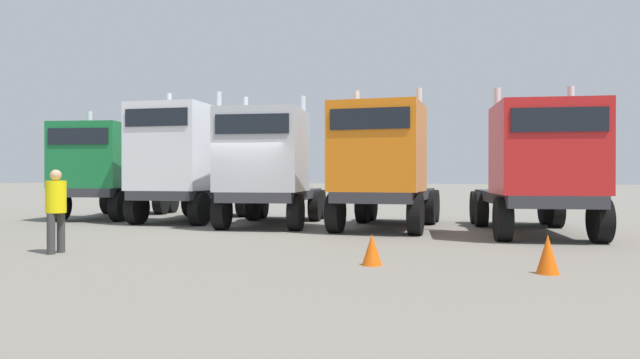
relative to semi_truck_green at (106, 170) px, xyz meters
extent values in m
plane|color=slate|center=(7.04, -2.09, -1.81)|extent=(200.00, 200.00, 0.00)
cube|color=#333338|center=(-0.30, 1.08, -0.80)|extent=(3.72, 6.41, 0.30)
cube|color=#197238|center=(0.18, -0.67, 0.48)|extent=(2.95, 2.96, 2.26)
cube|color=black|center=(0.51, -1.85, 1.09)|extent=(2.04, 0.59, 0.55)
cylinder|color=silver|center=(0.74, 0.89, 0.78)|extent=(0.22, 0.22, 2.86)
cylinder|color=silver|center=(-1.09, 0.39, 0.78)|extent=(0.22, 0.22, 2.86)
cylinder|color=#333338|center=(-0.65, 2.36, -0.59)|extent=(1.35, 1.35, 0.12)
cylinder|color=black|center=(1.38, -0.87, -1.25)|extent=(0.63, 1.16, 1.10)
cylinder|color=black|center=(-0.74, -1.45, -1.25)|extent=(0.63, 1.16, 1.10)
cylinder|color=black|center=(0.39, 2.74, -1.25)|extent=(0.63, 1.16, 1.10)
cylinder|color=black|center=(-1.73, 2.16, -1.25)|extent=(0.63, 1.16, 1.10)
cylinder|color=black|center=(0.10, 3.81, -1.25)|extent=(0.63, 1.16, 1.10)
cylinder|color=black|center=(-2.02, 3.23, -1.25)|extent=(0.63, 1.16, 1.10)
cube|color=#333338|center=(3.41, 0.99, -0.85)|extent=(3.05, 6.48, 0.30)
cube|color=white|center=(3.68, -0.89, 0.70)|extent=(2.72, 2.75, 2.79)
cube|color=black|center=(3.85, -2.11, 1.57)|extent=(2.08, 0.33, 0.55)
cylinder|color=silver|center=(4.43, 0.60, 1.00)|extent=(0.20, 0.20, 3.39)
cylinder|color=silver|center=(2.54, 0.34, 1.00)|extent=(0.20, 0.20, 3.39)
cylinder|color=#333338|center=(3.22, 2.35, -0.64)|extent=(1.24, 1.24, 0.12)
cylinder|color=black|center=(4.84, -1.25, -1.28)|extent=(0.49, 1.09, 1.06)
cylinder|color=black|center=(2.66, -1.56, -1.28)|extent=(0.49, 1.09, 1.06)
cylinder|color=black|center=(4.29, 2.65, -1.28)|extent=(0.49, 1.09, 1.06)
cylinder|color=black|center=(2.11, 2.34, -1.28)|extent=(0.49, 1.09, 1.06)
cylinder|color=black|center=(4.14, 3.74, -1.28)|extent=(0.49, 1.09, 1.06)
cylinder|color=black|center=(1.96, 3.43, -1.28)|extent=(0.49, 1.09, 1.06)
cube|color=#333338|center=(6.77, 0.26, -0.84)|extent=(3.45, 6.18, 0.30)
cube|color=#B7BABF|center=(7.14, -1.35, 0.52)|extent=(2.91, 3.01, 2.43)
cube|color=black|center=(7.43, -2.61, 1.21)|extent=(2.06, 0.51, 0.55)
cylinder|color=silver|center=(7.75, 0.24, 0.82)|extent=(0.22, 0.22, 3.03)
cylinder|color=silver|center=(5.90, -0.18, 0.82)|extent=(0.22, 0.22, 3.03)
cylinder|color=#333338|center=(6.48, 1.51, -0.63)|extent=(1.32, 1.32, 0.12)
cylinder|color=black|center=(8.34, -1.66, -1.27)|extent=(0.58, 1.11, 1.06)
cylinder|color=black|center=(6.20, -2.15, -1.27)|extent=(0.58, 1.11, 1.06)
cylinder|color=black|center=(7.55, 1.79, -1.27)|extent=(0.58, 1.11, 1.06)
cylinder|color=black|center=(5.40, 1.29, -1.27)|extent=(0.58, 1.11, 1.06)
cylinder|color=black|center=(7.30, 2.86, -1.27)|extent=(0.58, 1.11, 1.06)
cylinder|color=black|center=(5.16, 2.36, -1.27)|extent=(0.58, 1.11, 1.06)
cube|color=#333338|center=(10.53, 0.47, -0.81)|extent=(2.65, 5.97, 0.30)
cube|color=orange|center=(10.66, -1.21, 0.56)|extent=(2.58, 2.62, 2.43)
cube|color=black|center=(10.76, -2.44, 1.25)|extent=(2.10, 0.21, 0.55)
cylinder|color=silver|center=(11.50, 0.24, 0.86)|extent=(0.19, 0.19, 3.03)
cylinder|color=silver|center=(9.60, 0.09, 0.86)|extent=(0.19, 0.19, 3.03)
cylinder|color=#333338|center=(10.43, 1.75, -0.60)|extent=(1.18, 1.18, 0.12)
cylinder|color=black|center=(11.80, -1.64, -1.26)|extent=(0.44, 1.12, 1.10)
cylinder|color=black|center=(9.60, -1.81, -1.26)|extent=(0.44, 1.12, 1.10)
cylinder|color=black|center=(11.52, 1.86, -1.26)|extent=(0.44, 1.12, 1.10)
cylinder|color=black|center=(9.33, 1.69, -1.26)|extent=(0.44, 1.12, 1.10)
cylinder|color=black|center=(11.43, 2.96, -1.26)|extent=(0.44, 1.12, 1.10)
cylinder|color=black|center=(9.24, 2.79, -1.26)|extent=(0.44, 1.12, 1.10)
cube|color=#333338|center=(14.57, 0.38, -0.83)|extent=(3.56, 6.69, 0.30)
cube|color=red|center=(15.00, -1.52, 0.44)|extent=(2.88, 2.92, 2.24)
cube|color=black|center=(15.28, -2.74, 1.03)|extent=(2.06, 0.51, 0.55)
cylinder|color=silver|center=(15.62, 0.03, 0.74)|extent=(0.22, 0.22, 2.84)
cylinder|color=silver|center=(13.77, -0.40, 0.74)|extent=(0.22, 0.22, 2.84)
cylinder|color=#333338|center=(14.25, 1.74, -0.62)|extent=(1.32, 1.32, 0.12)
cylinder|color=black|center=(16.19, -1.79, -1.27)|extent=(0.58, 1.12, 1.07)
cylinder|color=black|center=(14.05, -2.28, -1.27)|extent=(0.58, 1.12, 1.07)
cylinder|color=black|center=(15.29, 2.17, -1.27)|extent=(0.58, 1.12, 1.07)
cylinder|color=black|center=(13.14, 1.67, -1.27)|extent=(0.58, 1.12, 1.07)
cylinder|color=black|center=(15.04, 3.24, -1.27)|extent=(0.58, 1.12, 1.07)
cylinder|color=black|center=(12.90, 2.75, -1.27)|extent=(0.58, 1.12, 1.07)
cylinder|color=#383838|center=(5.73, -7.68, -1.39)|extent=(0.17, 0.17, 0.82)
cylinder|color=#383838|center=(5.76, -7.96, -1.39)|extent=(0.17, 0.17, 0.82)
cylinder|color=yellow|center=(5.75, -7.82, -0.66)|extent=(0.43, 0.43, 0.65)
sphere|color=tan|center=(5.75, -7.82, -0.22)|extent=(0.22, 0.22, 0.22)
cone|color=#F2590C|center=(12.15, -6.97, -1.53)|extent=(0.36, 0.36, 0.55)
cone|color=#F2590C|center=(15.02, -6.80, -1.49)|extent=(0.36, 0.36, 0.63)
camera|label=1|loc=(14.96, -16.68, -0.23)|focal=32.22mm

